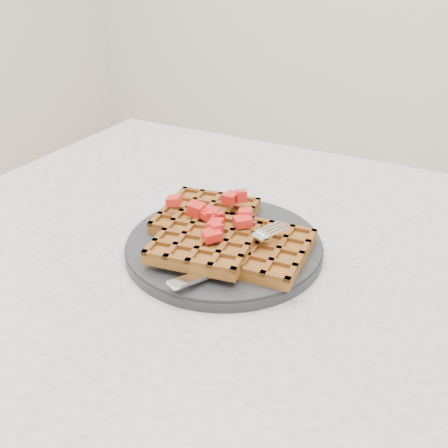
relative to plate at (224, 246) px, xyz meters
The scene contains 5 objects.
table 0.19m from the plate, ahead, with size 1.20×0.80×0.75m.
plate is the anchor object (origin of this frame).
waffles 0.02m from the plate, 87.49° to the right, with size 0.23×0.21×0.03m.
strawberry_pile 0.05m from the plate, ahead, with size 0.15×0.15×0.02m, color #A90A08, non-canonical shape.
fork 0.06m from the plate, 43.45° to the right, with size 0.02×0.18×0.02m, color silver, non-canonical shape.
Camera 1 is at (0.11, -0.49, 1.10)m, focal length 40.00 mm.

